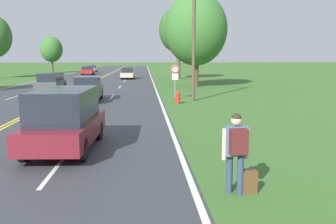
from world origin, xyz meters
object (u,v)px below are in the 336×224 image
object	(u,v)px
tree_far_back	(51,50)
tree_behind_sign	(196,30)
fire_hydrant	(178,98)
car_champagne_sedan_receding	(128,73)
traffic_sign	(175,74)
car_silver_sedan_horizon	(91,69)
car_dark_green_sedan_mid_near	(88,89)
car_maroon_van_approaching	(65,118)
hitchhiker_person	(236,146)
car_dark_grey_suv_mid_far	(51,82)
tree_left_verge	(179,30)
car_red_sedan_distant	(88,70)
suitcase	(248,182)

from	to	relation	value
tree_far_back	tree_behind_sign	bearing A→B (deg)	-55.90
fire_hydrant	car_champagne_sedan_receding	size ratio (longest dim) A/B	0.17
tree_behind_sign	car_champagne_sedan_receding	xyz separation A→B (m)	(-7.57, 14.27, -4.98)
traffic_sign	car_silver_sedan_horizon	distance (m)	49.55
fire_hydrant	car_dark_green_sedan_mid_near	bearing A→B (deg)	161.12
traffic_sign	car_maroon_van_approaching	xyz separation A→B (m)	(-4.90, -14.08, -0.81)
car_maroon_van_approaching	car_silver_sedan_horizon	world-z (taller)	car_maroon_van_approaching
car_silver_sedan_horizon	tree_behind_sign	bearing A→B (deg)	-157.84
hitchhiker_person	car_maroon_van_approaching	xyz separation A→B (m)	(-4.64, 4.26, -0.08)
traffic_sign	car_dark_grey_suv_mid_far	size ratio (longest dim) A/B	0.62
traffic_sign	tree_left_verge	xyz separation A→B (m)	(2.58, 24.07, 4.84)
traffic_sign	tree_far_back	world-z (taller)	tree_far_back
hitchhiker_person	car_red_sedan_distant	bearing A→B (deg)	8.23
car_maroon_van_approaching	tree_far_back	bearing A→B (deg)	-163.14
tree_behind_sign	tree_far_back	bearing A→B (deg)	124.10
car_red_sedan_distant	suitcase	bearing A→B (deg)	-169.49
car_red_sedan_distant	hitchhiker_person	bearing A→B (deg)	-169.80
tree_behind_sign	car_red_sedan_distant	bearing A→B (deg)	119.98
hitchhiker_person	tree_far_back	xyz separation A→B (m)	(-19.58, 62.72, 3.33)
fire_hydrant	car_red_sedan_distant	size ratio (longest dim) A/B	0.20
fire_hydrant	car_silver_sedan_horizon	size ratio (longest dim) A/B	0.17
tree_far_back	car_champagne_sedan_receding	world-z (taller)	tree_far_back
suitcase	car_silver_sedan_horizon	size ratio (longest dim) A/B	0.12
car_dark_grey_suv_mid_far	car_champagne_sedan_receding	distance (m)	19.51
suitcase	traffic_sign	distance (m)	18.37
tree_left_verge	suitcase	bearing A→B (deg)	-93.43
fire_hydrant	traffic_sign	xyz separation A→B (m)	(0.05, 2.73, 1.45)
traffic_sign	tree_behind_sign	xyz separation A→B (m)	(3.04, 10.59, 3.93)
suitcase	tree_far_back	bearing A→B (deg)	13.83
traffic_sign	car_red_sedan_distant	distance (m)	38.42
car_maroon_van_approaching	car_red_sedan_distant	world-z (taller)	car_maroon_van_approaching
car_dark_grey_suv_mid_far	car_red_sedan_distant	world-z (taller)	car_dark_grey_suv_mid_far
suitcase	fire_hydrant	distance (m)	15.58
tree_left_verge	car_champagne_sedan_receding	distance (m)	9.27
tree_left_verge	tree_behind_sign	bearing A→B (deg)	-88.06
hitchhiker_person	suitcase	world-z (taller)	hitchhiker_person
tree_left_verge	car_maroon_van_approaching	xyz separation A→B (m)	(-7.48, -38.15, -5.66)
car_champagne_sedan_receding	tree_far_back	bearing A→B (deg)	-140.74
hitchhiker_person	tree_far_back	size ratio (longest dim) A/B	0.27
tree_far_back	car_red_sedan_distant	size ratio (longest dim) A/B	1.73
tree_left_verge	car_champagne_sedan_receding	xyz separation A→B (m)	(-7.11, 0.79, -5.89)
hitchhiker_person	tree_behind_sign	bearing A→B (deg)	-10.27
tree_left_verge	tree_far_back	world-z (taller)	tree_left_verge
traffic_sign	car_dark_grey_suv_mid_far	xyz separation A→B (m)	(-10.51, 6.29, -0.97)
car_dark_grey_suv_mid_far	car_red_sedan_distant	distance (m)	30.26
suitcase	car_dark_green_sedan_mid_near	distance (m)	18.77
car_maroon_van_approaching	car_red_sedan_distant	xyz separation A→B (m)	(-7.02, 50.59, -0.28)
hitchhiker_person	suitcase	xyz separation A→B (m)	(0.30, 0.04, -0.86)
car_maroon_van_approaching	car_dark_grey_suv_mid_far	size ratio (longest dim) A/B	1.18
suitcase	fire_hydrant	world-z (taller)	fire_hydrant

